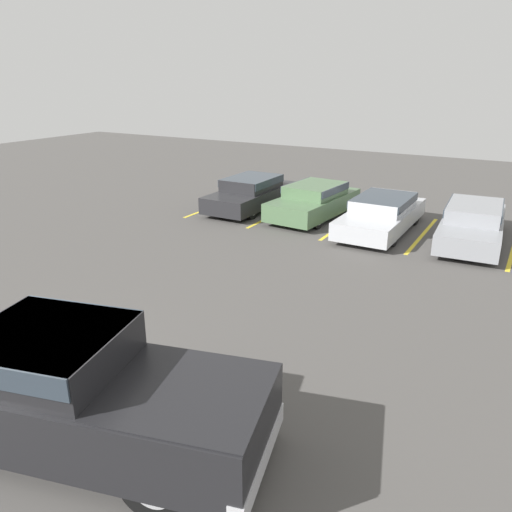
{
  "coord_description": "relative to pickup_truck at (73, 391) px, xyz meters",
  "views": [
    {
      "loc": [
        6.4,
        -3.99,
        4.94
      ],
      "look_at": [
        1.0,
        5.42,
        1.0
      ],
      "focal_mm": 35.0,
      "sensor_mm": 36.0,
      "label": 1
    }
  ],
  "objects": [
    {
      "name": "stall_stripe_b",
      "position": [
        -3.37,
        12.51,
        -0.88
      ],
      "size": [
        0.12,
        4.42,
        0.01
      ],
      "primitive_type": "cube",
      "color": "yellow",
      "rests_on": "ground_plane"
    },
    {
      "name": "stall_stripe_d",
      "position": [
        2.03,
        12.51,
        -0.88
      ],
      "size": [
        0.12,
        4.42,
        0.01
      ],
      "primitive_type": "cube",
      "color": "yellow",
      "rests_on": "ground_plane"
    },
    {
      "name": "pickup_truck",
      "position": [
        0.0,
        0.0,
        0.0
      ],
      "size": [
        5.82,
        3.23,
        1.76
      ],
      "rotation": [
        0.0,
        0.0,
        0.25
      ],
      "color": "black",
      "rests_on": "ground_plane"
    },
    {
      "name": "stall_stripe_c",
      "position": [
        -0.67,
        12.51,
        -0.88
      ],
      "size": [
        0.12,
        4.42,
        0.01
      ],
      "primitive_type": "cube",
      "color": "yellow",
      "rests_on": "ground_plane"
    },
    {
      "name": "parked_sedan_b",
      "position": [
        -1.97,
        12.77,
        -0.23
      ],
      "size": [
        2.14,
        4.36,
        1.23
      ],
      "rotation": [
        0.0,
        0.0,
        -1.65
      ],
      "color": "#4C6B47",
      "rests_on": "ground_plane"
    },
    {
      "name": "stall_stripe_a",
      "position": [
        -6.07,
        12.51,
        -0.88
      ],
      "size": [
        0.12,
        4.42,
        0.01
      ],
      "primitive_type": "cube",
      "color": "yellow",
      "rests_on": "ground_plane"
    },
    {
      "name": "parked_sedan_d",
      "position": [
        3.48,
        12.57,
        -0.24
      ],
      "size": [
        2.02,
        4.87,
        1.2
      ],
      "rotation": [
        0.0,
        0.0,
        -1.51
      ],
      "color": "gray",
      "rests_on": "ground_plane"
    },
    {
      "name": "ground_plane",
      "position": [
        -1.35,
        0.23,
        -0.88
      ],
      "size": [
        60.0,
        60.0,
        0.0
      ],
      "primitive_type": "plane",
      "color": "#4C4947"
    },
    {
      "name": "parked_sedan_a",
      "position": [
        -4.63,
        12.73,
        -0.22
      ],
      "size": [
        1.8,
        4.46,
        1.24
      ],
      "rotation": [
        0.0,
        0.0,
        -1.57
      ],
      "color": "#232326",
      "rests_on": "ground_plane"
    },
    {
      "name": "parked_sedan_c",
      "position": [
        0.68,
        12.33,
        -0.26
      ],
      "size": [
        1.85,
        4.79,
        1.16
      ],
      "rotation": [
        0.0,
        0.0,
        -1.58
      ],
      "color": "#B7BABF",
      "rests_on": "ground_plane"
    }
  ]
}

